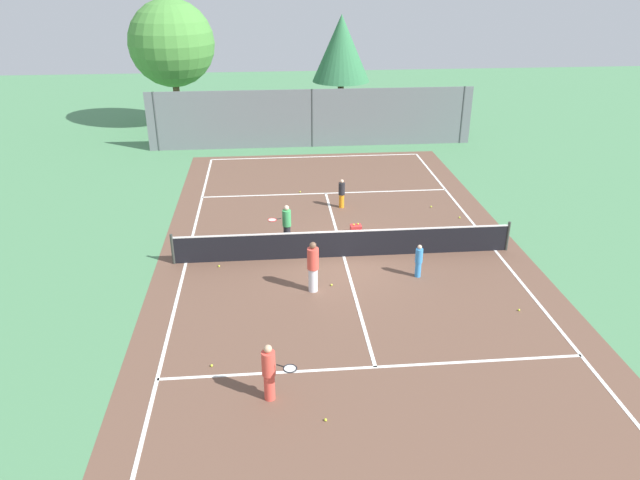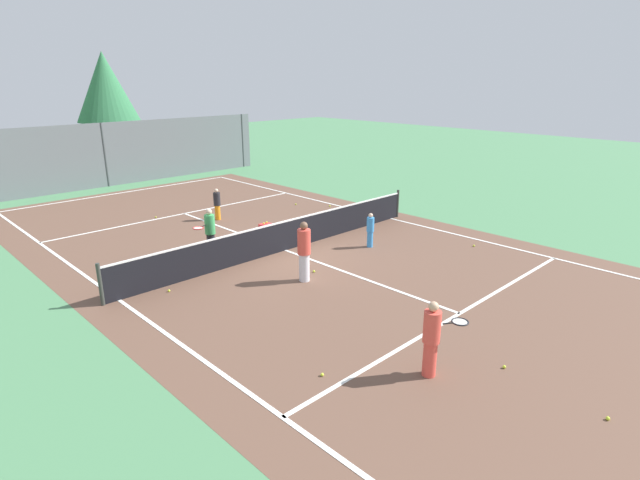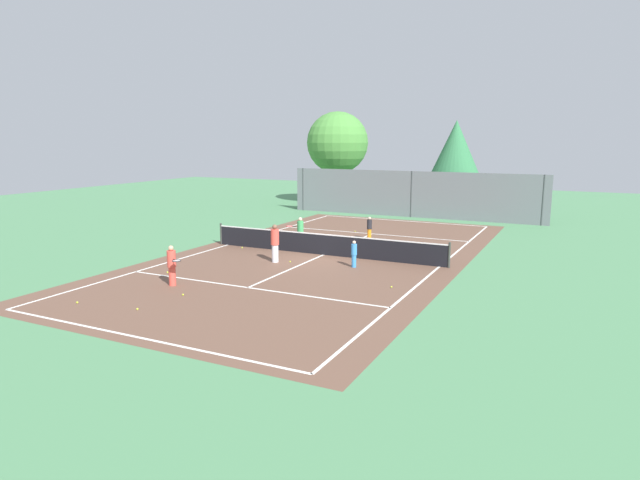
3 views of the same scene
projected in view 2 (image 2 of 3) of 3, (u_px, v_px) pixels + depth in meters
name	position (u px, v px, depth m)	size (l,w,h in m)	color
ground_plane	(285.00, 250.00, 16.33)	(80.00, 80.00, 0.00)	#4C8456
court_surface	(285.00, 250.00, 16.33)	(13.00, 25.00, 0.01)	brown
tennis_net	(285.00, 235.00, 16.17)	(11.90, 0.10, 1.10)	#333833
perimeter_fence	(105.00, 155.00, 25.38)	(18.00, 0.12, 3.20)	slate
tree_1	(106.00, 87.00, 28.45)	(3.45, 3.45, 6.74)	brown
player_0	(210.00, 231.00, 15.68)	(0.90, 0.57, 1.50)	#232328
player_1	(304.00, 251.00, 13.64)	(0.36, 0.36, 1.69)	silver
player_2	(370.00, 230.00, 16.49)	(0.25, 0.25, 1.15)	#388CD8
player_3	(217.00, 204.00, 19.64)	(0.27, 0.27, 1.25)	orange
player_4	(432.00, 338.00, 9.28)	(0.87, 0.67, 1.52)	#E54C3F
ball_crate	(266.00, 229.00, 18.03)	(0.42, 0.33, 0.43)	red
tennis_ball_0	(296.00, 204.00, 22.10)	(0.07, 0.07, 0.07)	#CCE533
tennis_ball_1	(504.00, 367.00, 9.72)	(0.07, 0.07, 0.07)	#CCE533
tennis_ball_2	(314.00, 271.00, 14.48)	(0.07, 0.07, 0.07)	#CCE533
tennis_ball_4	(169.00, 291.00, 13.17)	(0.07, 0.07, 0.07)	#CCE533
tennis_ball_5	(322.00, 375.00, 9.46)	(0.07, 0.07, 0.07)	#CCE533
tennis_ball_6	(474.00, 246.00, 16.68)	(0.07, 0.07, 0.07)	#CCE533
tennis_ball_7	(330.00, 206.00, 21.79)	(0.07, 0.07, 0.07)	#CCE533
tennis_ball_8	(608.00, 418.00, 8.25)	(0.07, 0.07, 0.07)	#CCE533
tennis_ball_9	(156.00, 217.00, 20.08)	(0.07, 0.07, 0.07)	#CCE533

